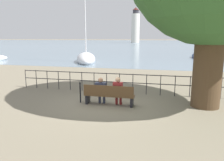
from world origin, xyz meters
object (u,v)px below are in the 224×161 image
at_px(park_bench, 109,95).
at_px(sailboat_0, 202,57).
at_px(sailboat_1, 205,51).
at_px(harbor_lighthouse, 135,26).
at_px(seated_person_left, 101,89).
at_px(sailboat_3, 86,59).
at_px(closed_umbrella, 80,91).
at_px(seated_person_right, 118,90).

height_order(park_bench, sailboat_0, sailboat_0).
distance_m(sailboat_0, sailboat_1, 15.29).
relative_size(sailboat_0, harbor_lighthouse, 0.53).
bearing_deg(seated_person_left, sailboat_3, 112.53).
relative_size(closed_umbrella, sailboat_1, 0.09).
bearing_deg(seated_person_left, park_bench, -11.93).
bearing_deg(sailboat_3, park_bench, -87.51).
height_order(park_bench, closed_umbrella, closed_umbrella).
height_order(park_bench, sailboat_3, sailboat_3).
distance_m(sailboat_0, harbor_lighthouse, 114.49).
bearing_deg(seated_person_right, sailboat_1, 76.04).
distance_m(seated_person_left, sailboat_0, 24.42).
distance_m(closed_umbrella, sailboat_0, 24.75).
relative_size(park_bench, seated_person_left, 1.83).
height_order(closed_umbrella, harbor_lighthouse, harbor_lighthouse).
bearing_deg(seated_person_left, harbor_lighthouse, 97.17).
distance_m(seated_person_left, seated_person_right, 0.77).
height_order(seated_person_left, sailboat_0, sailboat_0).
xyz_separation_m(seated_person_left, sailboat_3, (-6.76, 16.31, -0.27)).
xyz_separation_m(park_bench, sailboat_0, (7.20, 23.29, -0.13)).
relative_size(seated_person_right, harbor_lighthouse, 0.06).
height_order(sailboat_0, harbor_lighthouse, harbor_lighthouse).
distance_m(seated_person_left, harbor_lighthouse, 136.00).
distance_m(closed_umbrella, sailboat_3, 17.31).
xyz_separation_m(closed_umbrella, sailboat_0, (8.55, 23.22, -0.24)).
distance_m(seated_person_right, harbor_lighthouse, 136.10).
relative_size(sailboat_3, harbor_lighthouse, 0.59).
distance_m(seated_person_left, closed_umbrella, 0.97).
distance_m(sailboat_3, harbor_lighthouse, 119.14).
relative_size(closed_umbrella, harbor_lighthouse, 0.04).
xyz_separation_m(sailboat_3, harbor_lighthouse, (-10.16, 118.30, 9.86)).
bearing_deg(park_bench, sailboat_3, 113.56).
relative_size(seated_person_left, sailboat_1, 0.11).
xyz_separation_m(park_bench, seated_person_left, (-0.38, 0.08, 0.21)).
relative_size(closed_umbrella, sailboat_0, 0.09).
bearing_deg(seated_person_left, closed_umbrella, -179.43).
xyz_separation_m(seated_person_left, sailboat_1, (10.28, 38.26, -0.39)).
bearing_deg(seated_person_right, harbor_lighthouse, 97.49).
xyz_separation_m(closed_umbrella, sailboat_1, (11.24, 38.27, -0.29)).
height_order(closed_umbrella, sailboat_3, sailboat_3).
bearing_deg(park_bench, sailboat_1, 75.53).
height_order(sailboat_0, sailboat_3, sailboat_3).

